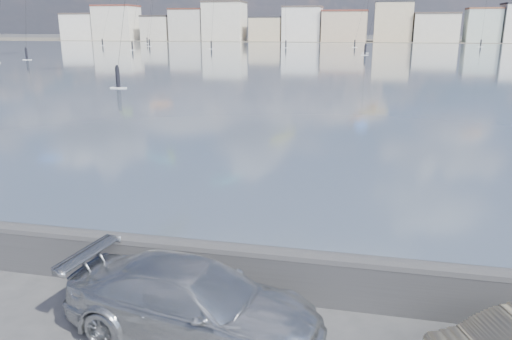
# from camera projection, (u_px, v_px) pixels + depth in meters

# --- Properties ---
(bay_water) EXTENTS (500.00, 177.00, 0.00)m
(bay_water) POSITION_uv_depth(u_px,v_px,m) (351.00, 55.00, 93.45)
(bay_water) COLOR #455768
(bay_water) RESTS_ON ground
(far_shore_strip) EXTENTS (500.00, 60.00, 0.00)m
(far_shore_strip) POSITION_uv_depth(u_px,v_px,m) (361.00, 41.00, 195.29)
(far_shore_strip) COLOR #4C473D
(far_shore_strip) RESTS_ON ground
(seawall) EXTENTS (400.00, 0.36, 1.08)m
(seawall) POSITION_uv_depth(u_px,v_px,m) (193.00, 263.00, 9.93)
(seawall) COLOR #28282B
(seawall) RESTS_ON ground
(far_buildings) EXTENTS (240.79, 13.26, 14.60)m
(far_buildings) POSITION_uv_depth(u_px,v_px,m) (365.00, 25.00, 180.22)
(far_buildings) COLOR white
(far_buildings) RESTS_ON ground
(car_silver) EXTENTS (4.71, 2.44, 1.31)m
(car_silver) POSITION_uv_depth(u_px,v_px,m) (194.00, 302.00, 8.36)
(car_silver) COLOR #BBBEC2
(car_silver) RESTS_ON ground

